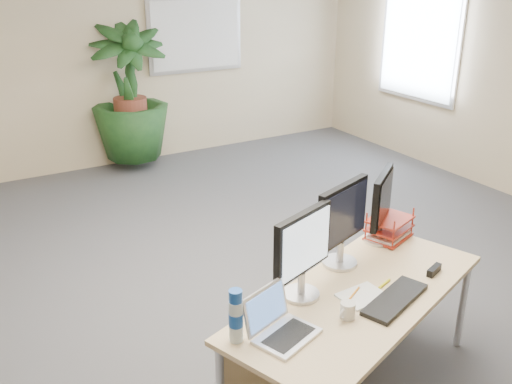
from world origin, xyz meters
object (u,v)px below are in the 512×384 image
floor_plant (131,110)px  monitor_right (342,220)px  laptop (278,323)px  monitor_left (303,249)px  desk (344,308)px

floor_plant → monitor_right: size_ratio=2.82×
laptop → floor_plant: bearing=80.2°
monitor_left → laptop: monitor_left is taller
floor_plant → laptop: size_ratio=3.85×
floor_plant → monitor_right: bearing=-91.1°
floor_plant → monitor_right: 4.20m
monitor_left → monitor_right: size_ratio=0.97×
floor_plant → monitor_right: (-0.08, -4.20, 0.23)m
floor_plant → monitor_left: bearing=-96.5°
monitor_left → laptop: 0.44m
floor_plant → monitor_left: 4.41m
floor_plant → laptop: floor_plant is taller
floor_plant → monitor_left: floor_plant is taller
laptop → monitor_left: bearing=37.3°
floor_plant → desk: bearing=-93.0°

